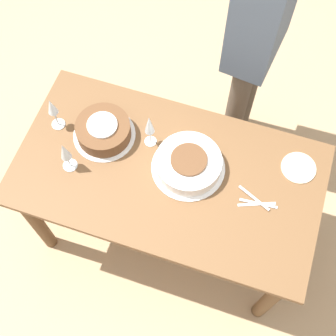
# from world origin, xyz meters

# --- Properties ---
(ground_plane) EXTENTS (12.00, 12.00, 0.00)m
(ground_plane) POSITION_xyz_m (0.00, 0.00, 0.00)
(ground_plane) COLOR tan
(dining_table) EXTENTS (1.41, 0.77, 0.77)m
(dining_table) POSITION_xyz_m (0.00, 0.00, 0.64)
(dining_table) COLOR brown
(dining_table) RESTS_ON ground_plane
(cake_center_white) EXTENTS (0.34, 0.34, 0.09)m
(cake_center_white) POSITION_xyz_m (-0.08, -0.05, 0.81)
(cake_center_white) COLOR white
(cake_center_white) RESTS_ON dining_table
(cake_front_chocolate) EXTENTS (0.30, 0.30, 0.10)m
(cake_front_chocolate) POSITION_xyz_m (0.35, -0.09, 0.81)
(cake_front_chocolate) COLOR white
(cake_front_chocolate) RESTS_ON dining_table
(wine_glass_near) EXTENTS (0.07, 0.07, 0.20)m
(wine_glass_near) POSITION_xyz_m (0.58, -0.08, 0.91)
(wine_glass_near) COLOR silver
(wine_glass_near) RESTS_ON dining_table
(wine_glass_far) EXTENTS (0.07, 0.07, 0.20)m
(wine_glass_far) POSITION_xyz_m (0.44, 0.11, 0.90)
(wine_glass_far) COLOR silver
(wine_glass_far) RESTS_ON dining_table
(wine_glass_extra) EXTENTS (0.06, 0.06, 0.22)m
(wine_glass_extra) POSITION_xyz_m (0.13, -0.13, 0.92)
(wine_glass_extra) COLOR silver
(wine_glass_extra) RESTS_ON dining_table
(dessert_plate_left) EXTENTS (0.16, 0.16, 0.01)m
(dessert_plate_left) POSITION_xyz_m (-0.56, -0.21, 0.77)
(dessert_plate_left) COLOR beige
(dessert_plate_left) RESTS_ON dining_table
(fork_pile) EXTENTS (0.19, 0.10, 0.01)m
(fork_pile) POSITION_xyz_m (-0.42, 0.01, 0.77)
(fork_pile) COLOR silver
(fork_pile) RESTS_ON dining_table
(person_cutting) EXTENTS (0.27, 0.42, 1.78)m
(person_cutting) POSITION_xyz_m (-0.21, -0.74, 1.08)
(person_cutting) COLOR #4C4238
(person_cutting) RESTS_ON ground_plane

